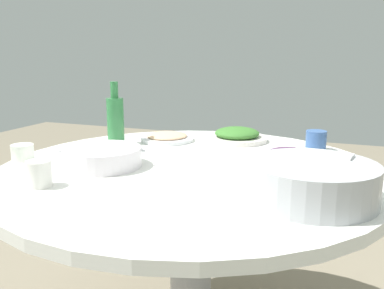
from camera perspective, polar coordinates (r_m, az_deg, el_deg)
round_dining_table at (r=1.36m, az=-0.20°, el=-8.51°), size 1.23×1.23×0.72m
rice_bowl at (r=1.05m, az=16.37°, el=-4.86°), size 0.32×0.32×0.11m
soup_bowl at (r=1.34m, az=-12.28°, el=-1.80°), size 0.25×0.25×0.06m
dish_greens at (r=1.70m, az=6.27°, el=1.26°), size 0.25×0.25×0.06m
dish_eggplant at (r=1.41m, az=13.43°, el=-1.59°), size 0.21×0.21×0.05m
dish_noodles at (r=1.70m, az=-3.50°, el=1.02°), size 0.22×0.22×0.03m
green_bottle at (r=1.65m, az=-10.60°, el=3.46°), size 0.07×0.07×0.25m
tea_cup_near at (r=1.19m, az=-20.48°, el=-3.83°), size 0.07×0.07×0.07m
tea_cup_far at (r=1.50m, az=-22.49°, el=-1.04°), size 0.07×0.07×0.06m
tea_cup_side at (r=1.60m, az=16.86°, el=0.55°), size 0.08×0.08×0.07m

